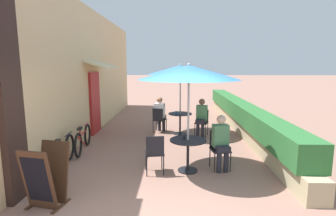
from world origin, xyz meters
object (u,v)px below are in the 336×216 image
Objects in this scene: seated_patron_near_left at (221,140)px; bicycle_leaning at (62,154)px; cafe_chair_near_left at (219,146)px; cafe_chair_mid_left at (159,118)px; coffee_cup_near at (184,136)px; patio_umbrella_mid at (180,70)px; seated_patron_mid_right at (201,116)px; patio_table_near at (188,148)px; cafe_chair_near_right at (155,151)px; patio_umbrella_near at (189,72)px; patio_table_mid at (180,119)px; cafe_chair_mid_right at (202,120)px; menu_board at (46,176)px; seated_patron_mid_left at (160,113)px; bicycle_second at (83,139)px; coffee_cup_mid at (176,112)px.

bicycle_leaning is at bearing -9.24° from seated_patron_near_left.
cafe_chair_near_left and cafe_chair_mid_left have the same top height.
coffee_cup_near is 3.38m from patio_umbrella_mid.
seated_patron_mid_right is (0.69, -0.26, -1.49)m from patio_umbrella_mid.
bicycle_leaning reaches higher than patio_table_near.
cafe_chair_near_left is 9.67× the size of coffee_cup_near.
coffee_cup_near is (0.64, 0.29, 0.25)m from cafe_chair_near_right.
bicycle_leaning is (-2.85, 0.10, -0.19)m from patio_table_near.
patio_umbrella_near is 2.97× the size of patio_table_mid.
cafe_chair_near_left is 0.70× the size of seated_patron_near_left.
cafe_chair_mid_right is at bearing 78.43° from patio_table_near.
bicycle_leaning is at bearing 163.34° from cafe_chair_near_right.
coffee_cup_near is 0.09× the size of menu_board.
seated_patron_near_left is 3.54m from menu_board.
patio_table_near is 3.53m from seated_patron_mid_left.
patio_umbrella_near is 1.82m from cafe_chair_near_right.
cafe_chair_near_left is 1.00× the size of cafe_chair_near_right.
seated_patron_mid_left is 1.00× the size of seated_patron_mid_right.
coffee_cup_near is 0.04× the size of patio_umbrella_mid.
patio_table_near is at bearing -30.97° from bicycle_second.
seated_patron_mid_right is (1.42, -0.41, 0.17)m from cafe_chair_mid_left.
cafe_chair_near_right is (-0.72, -0.19, -1.66)m from patio_umbrella_near.
cafe_chair_near_right is 1.09× the size of patio_table_mid.
seated_patron_mid_left is 13.89× the size of coffee_cup_mid.
coffee_cup_near is (-0.08, 0.10, -1.41)m from patio_umbrella_near.
bicycle_leaning is (-2.61, -2.99, -0.42)m from coffee_cup_mid.
seated_patron_mid_right reaches higher than menu_board.
menu_board reaches higher than patio_table_near.
seated_patron_mid_left reaches higher than patio_table_mid.
coffee_cup_near is at bearing -89.48° from patio_table_mid.
patio_umbrella_near is 1.42m from coffee_cup_near.
patio_table_mid is 0.74m from cafe_chair_mid_right.
coffee_cup_near is at bearing 94.28° from seated_patron_mid_right.
seated_patron_mid_left is at bearing 103.20° from patio_table_near.
seated_patron_mid_right is at bearing -20.34° from patio_table_mid.
seated_patron_mid_left is at bearing 53.88° from bicycle_leaning.
cafe_chair_mid_right is at bearing 78.43° from patio_umbrella_near.
patio_table_mid is (-0.03, 3.07, -0.23)m from coffee_cup_near.
patio_umbrella_mid is 1.82m from cafe_chair_mid_left.
coffee_cup_near is 2.81m from bicycle_leaning.
seated_patron_mid_left is 1.49m from cafe_chair_mid_right.
cafe_chair_mid_left is at bearing 104.15° from patio_table_near.
seated_patron_mid_left and seated_patron_mid_right have the same top height.
patio_table_near is 0.27m from coffee_cup_near.
patio_table_near is at bearing 180.00° from patio_umbrella_near.
cafe_chair_near_right is at bearing -12.21° from bicycle_leaning.
seated_patron_near_left is 1.20× the size of menu_board.
seated_patron_mid_left reaches higher than cafe_chair_near_left.
patio_umbrella_near is 1.90× the size of seated_patron_mid_left.
menu_board reaches higher than cafe_chair_mid_left.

